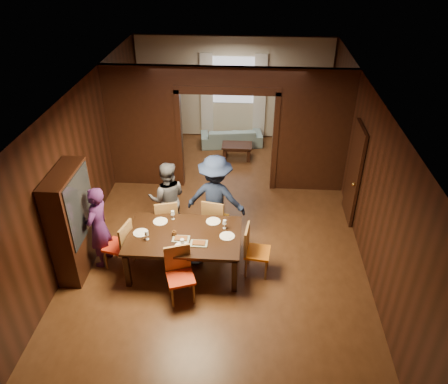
# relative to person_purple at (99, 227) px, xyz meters

# --- Properties ---
(floor) EXTENTS (9.00, 9.00, 0.00)m
(floor) POSITION_rel_person_purple_xyz_m (2.13, 1.36, -0.81)
(floor) COLOR #4A2A15
(floor) RESTS_ON ground
(ceiling) EXTENTS (5.50, 9.00, 0.02)m
(ceiling) POSITION_rel_person_purple_xyz_m (2.13, 1.36, 2.09)
(ceiling) COLOR silver
(ceiling) RESTS_ON room_walls
(room_walls) EXTENTS (5.52, 9.01, 2.90)m
(room_walls) POSITION_rel_person_purple_xyz_m (2.13, 3.25, 0.70)
(room_walls) COLOR black
(room_walls) RESTS_ON floor
(person_purple) EXTENTS (0.50, 0.66, 1.61)m
(person_purple) POSITION_rel_person_purple_xyz_m (0.00, 0.00, 0.00)
(person_purple) COLOR #461C53
(person_purple) RESTS_ON floor
(person_grey) EXTENTS (0.85, 0.70, 1.59)m
(person_grey) POSITION_rel_person_purple_xyz_m (1.07, 1.04, -0.01)
(person_grey) COLOR #4F4E55
(person_grey) RESTS_ON floor
(person_navy) EXTENTS (1.26, 0.85, 1.81)m
(person_navy) POSITION_rel_person_purple_xyz_m (2.04, 0.96, 0.10)
(person_navy) COLOR #18223D
(person_navy) RESTS_ON floor
(sofa) EXTENTS (1.80, 0.92, 0.50)m
(sofa) POSITION_rel_person_purple_xyz_m (2.12, 5.21, -0.56)
(sofa) COLOR #81A4AA
(sofa) RESTS_ON floor
(serving_bowl) EXTENTS (0.30, 0.30, 0.07)m
(serving_bowl) POSITION_rel_person_purple_xyz_m (1.72, 0.12, -0.01)
(serving_bowl) COLOR black
(serving_bowl) RESTS_ON dining_table
(dining_table) EXTENTS (2.02, 1.26, 0.76)m
(dining_table) POSITION_rel_person_purple_xyz_m (1.56, -0.04, -0.43)
(dining_table) COLOR black
(dining_table) RESTS_ON floor
(coffee_table) EXTENTS (0.80, 0.50, 0.40)m
(coffee_table) POSITION_rel_person_purple_xyz_m (2.32, 4.39, -0.61)
(coffee_table) COLOR black
(coffee_table) RESTS_ON floor
(chair_left) EXTENTS (0.53, 0.53, 0.97)m
(chair_left) POSITION_rel_person_purple_xyz_m (0.33, -0.08, -0.32)
(chair_left) COLOR red
(chair_left) RESTS_ON floor
(chair_right) EXTENTS (0.49, 0.49, 0.97)m
(chair_right) POSITION_rel_person_purple_xyz_m (2.87, -0.08, -0.32)
(chair_right) COLOR orange
(chair_right) RESTS_ON floor
(chair_far_l) EXTENTS (0.54, 0.54, 0.97)m
(chair_far_l) POSITION_rel_person_purple_xyz_m (1.07, 0.79, -0.32)
(chair_far_l) COLOR #D95B14
(chair_far_l) RESTS_ON floor
(chair_far_r) EXTENTS (0.52, 0.52, 0.97)m
(chair_far_r) POSITION_rel_person_purple_xyz_m (2.04, 0.88, -0.32)
(chair_far_r) COLOR orange
(chair_far_r) RESTS_ON floor
(chair_near) EXTENTS (0.56, 0.56, 0.97)m
(chair_near) POSITION_rel_person_purple_xyz_m (1.60, -0.82, -0.32)
(chair_near) COLOR red
(chair_near) RESTS_ON floor
(hutch) EXTENTS (0.40, 1.20, 2.00)m
(hutch) POSITION_rel_person_purple_xyz_m (-0.40, -0.14, 0.19)
(hutch) COLOR black
(hutch) RESTS_ON floor
(door_right) EXTENTS (0.06, 0.90, 2.10)m
(door_right) POSITION_rel_person_purple_xyz_m (4.83, 1.86, 0.24)
(door_right) COLOR black
(door_right) RESTS_ON floor
(window_far) EXTENTS (1.20, 0.03, 1.30)m
(window_far) POSITION_rel_person_purple_xyz_m (2.13, 5.80, 0.89)
(window_far) COLOR silver
(window_far) RESTS_ON back_wall
(curtain_left) EXTENTS (0.35, 0.06, 2.40)m
(curtain_left) POSITION_rel_person_purple_xyz_m (1.38, 5.76, 0.44)
(curtain_left) COLOR white
(curtain_left) RESTS_ON back_wall
(curtain_right) EXTENTS (0.35, 0.06, 2.40)m
(curtain_right) POSITION_rel_person_purple_xyz_m (2.88, 5.76, 0.44)
(curtain_right) COLOR white
(curtain_right) RESTS_ON back_wall
(plate_left) EXTENTS (0.27, 0.27, 0.01)m
(plate_left) POSITION_rel_person_purple_xyz_m (0.78, -0.06, -0.04)
(plate_left) COLOR white
(plate_left) RESTS_ON dining_table
(plate_far_l) EXTENTS (0.27, 0.27, 0.01)m
(plate_far_l) POSITION_rel_person_purple_xyz_m (1.06, 0.31, -0.04)
(plate_far_l) COLOR white
(plate_far_l) RESTS_ON dining_table
(plate_far_r) EXTENTS (0.27, 0.27, 0.01)m
(plate_far_r) POSITION_rel_person_purple_xyz_m (2.04, 0.38, -0.04)
(plate_far_r) COLOR white
(plate_far_r) RESTS_ON dining_table
(plate_right) EXTENTS (0.27, 0.27, 0.01)m
(plate_right) POSITION_rel_person_purple_xyz_m (2.33, -0.05, -0.04)
(plate_right) COLOR white
(plate_right) RESTS_ON dining_table
(plate_near) EXTENTS (0.27, 0.27, 0.01)m
(plate_near) POSITION_rel_person_purple_xyz_m (1.57, -0.39, -0.04)
(plate_near) COLOR white
(plate_near) RESTS_ON dining_table
(platter_a) EXTENTS (0.30, 0.20, 0.04)m
(platter_a) POSITION_rel_person_purple_xyz_m (1.52, -0.19, -0.03)
(platter_a) COLOR gray
(platter_a) RESTS_ON dining_table
(platter_b) EXTENTS (0.30, 0.20, 0.04)m
(platter_b) POSITION_rel_person_purple_xyz_m (1.85, -0.29, -0.03)
(platter_b) COLOR gray
(platter_b) RESTS_ON dining_table
(wineglass_left) EXTENTS (0.08, 0.08, 0.18)m
(wineglass_left) POSITION_rel_person_purple_xyz_m (0.93, -0.23, 0.04)
(wineglass_left) COLOR silver
(wineglass_left) RESTS_ON dining_table
(wineglass_far) EXTENTS (0.08, 0.08, 0.18)m
(wineglass_far) POSITION_rel_person_purple_xyz_m (1.29, 0.41, 0.04)
(wineglass_far) COLOR silver
(wineglass_far) RESTS_ON dining_table
(wineglass_right) EXTENTS (0.08, 0.08, 0.18)m
(wineglass_right) POSITION_rel_person_purple_xyz_m (2.27, 0.19, 0.04)
(wineglass_right) COLOR silver
(wineglass_right) RESTS_ON dining_table
(tumbler) EXTENTS (0.07, 0.07, 0.14)m
(tumbler) POSITION_rel_person_purple_xyz_m (1.58, -0.36, 0.02)
(tumbler) COLOR white
(tumbler) RESTS_ON dining_table
(condiment_jar) EXTENTS (0.08, 0.08, 0.11)m
(condiment_jar) POSITION_rel_person_purple_xyz_m (1.39, -0.09, 0.01)
(condiment_jar) COLOR #4B2A11
(condiment_jar) RESTS_ON dining_table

